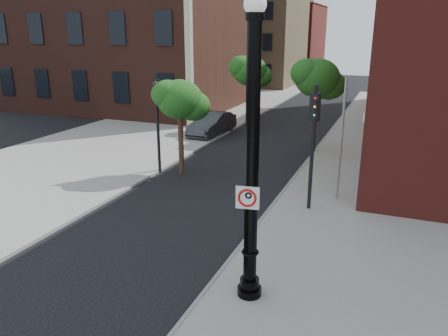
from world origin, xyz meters
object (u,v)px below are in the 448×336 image
at_px(lamppost, 252,173).
at_px(no_parking_sign, 248,198).
at_px(traffic_signal_right, 314,128).
at_px(parked_car, 212,124).
at_px(traffic_signal_left, 157,107).

height_order(lamppost, no_parking_sign, lamppost).
relative_size(lamppost, traffic_signal_right, 1.53).
distance_m(parked_car, traffic_signal_left, 8.42).
height_order(lamppost, parked_car, lamppost).
bearing_deg(traffic_signal_left, no_parking_sign, -28.44).
height_order(lamppost, traffic_signal_left, lamppost).
distance_m(parked_car, traffic_signal_right, 13.15).
relative_size(lamppost, parked_car, 1.61).
bearing_deg(parked_car, no_parking_sign, -61.30).
bearing_deg(traffic_signal_right, traffic_signal_left, -170.22).
height_order(no_parking_sign, traffic_signal_right, traffic_signal_right).
bearing_deg(lamppost, traffic_signal_right, 87.61).
relative_size(no_parking_sign, parked_car, 0.12).
xyz_separation_m(parked_car, traffic_signal_left, (0.82, -8.04, 2.36)).
bearing_deg(traffic_signal_left, parked_car, 116.39).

